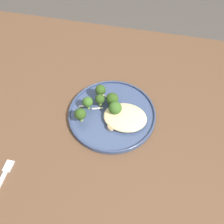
{
  "coord_description": "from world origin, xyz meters",
  "views": [
    {
      "loc": [
        0.12,
        -0.46,
        1.43
      ],
      "look_at": [
        0.02,
        0.02,
        0.76
      ],
      "focal_mm": 40.62,
      "sensor_mm": 36.0,
      "label": 1
    }
  ],
  "objects_px": {
    "dinner_plate": "(112,114)",
    "seared_scallop_front_small": "(137,122)",
    "broccoli_floret_near_rim": "(80,114)",
    "seared_scallop_tilted_round": "(127,118)",
    "broccoli_floret_center_pile": "(115,108)",
    "seared_scallop_right_edge": "(111,127)",
    "broccoli_floret_tall_stalk": "(100,99)",
    "seared_scallop_center_golden": "(117,118)",
    "broccoli_floret_left_leaning": "(100,90)",
    "broccoli_floret_right_tilted": "(88,102)",
    "broccoli_floret_small_sprig": "(112,99)"
  },
  "relations": [
    {
      "from": "seared_scallop_tilted_round",
      "to": "seared_scallop_center_golden",
      "type": "distance_m",
      "value": 0.03
    },
    {
      "from": "broccoli_floret_tall_stalk",
      "to": "broccoli_floret_right_tilted",
      "type": "bearing_deg",
      "value": -152.04
    },
    {
      "from": "broccoli_floret_near_rim",
      "to": "seared_scallop_front_small",
      "type": "bearing_deg",
      "value": 8.19
    },
    {
      "from": "seared_scallop_tilted_round",
      "to": "broccoli_floret_left_leaning",
      "type": "xyz_separation_m",
      "value": [
        -0.11,
        0.07,
        0.03
      ]
    },
    {
      "from": "dinner_plate",
      "to": "broccoli_floret_left_leaning",
      "type": "xyz_separation_m",
      "value": [
        -0.05,
        0.06,
        0.04
      ]
    },
    {
      "from": "seared_scallop_front_small",
      "to": "broccoli_floret_near_rim",
      "type": "distance_m",
      "value": 0.18
    },
    {
      "from": "seared_scallop_front_small",
      "to": "broccoli_floret_right_tilted",
      "type": "distance_m",
      "value": 0.17
    },
    {
      "from": "seared_scallop_tilted_round",
      "to": "seared_scallop_front_small",
      "type": "relative_size",
      "value": 1.41
    },
    {
      "from": "dinner_plate",
      "to": "seared_scallop_center_golden",
      "type": "distance_m",
      "value": 0.03
    },
    {
      "from": "seared_scallop_center_golden",
      "to": "seared_scallop_right_edge",
      "type": "bearing_deg",
      "value": -104.53
    },
    {
      "from": "dinner_plate",
      "to": "seared_scallop_right_edge",
      "type": "bearing_deg",
      "value": -79.83
    },
    {
      "from": "seared_scallop_center_golden",
      "to": "broccoli_floret_center_pile",
      "type": "height_order",
      "value": "broccoli_floret_center_pile"
    },
    {
      "from": "seared_scallop_right_edge",
      "to": "seared_scallop_center_golden",
      "type": "bearing_deg",
      "value": 75.47
    },
    {
      "from": "seared_scallop_front_small",
      "to": "broccoli_floret_tall_stalk",
      "type": "bearing_deg",
      "value": 160.7
    },
    {
      "from": "broccoli_floret_right_tilted",
      "to": "broccoli_floret_left_leaning",
      "type": "bearing_deg",
      "value": 60.42
    },
    {
      "from": "broccoli_floret_right_tilted",
      "to": "seared_scallop_front_small",
      "type": "bearing_deg",
      "value": -9.14
    },
    {
      "from": "seared_scallop_tilted_round",
      "to": "broccoli_floret_near_rim",
      "type": "relative_size",
      "value": 0.65
    },
    {
      "from": "dinner_plate",
      "to": "broccoli_floret_right_tilted",
      "type": "height_order",
      "value": "broccoli_floret_right_tilted"
    },
    {
      "from": "seared_scallop_right_edge",
      "to": "broccoli_floret_tall_stalk",
      "type": "xyz_separation_m",
      "value": [
        -0.06,
        0.08,
        0.02
      ]
    },
    {
      "from": "seared_scallop_tilted_round",
      "to": "broccoli_floret_center_pile",
      "type": "distance_m",
      "value": 0.05
    },
    {
      "from": "seared_scallop_tilted_round",
      "to": "broccoli_floret_center_pile",
      "type": "xyz_separation_m",
      "value": [
        -0.04,
        0.01,
        0.02
      ]
    },
    {
      "from": "broccoli_floret_near_rim",
      "to": "broccoli_floret_left_leaning",
      "type": "distance_m",
      "value": 0.11
    },
    {
      "from": "broccoli_floret_tall_stalk",
      "to": "broccoli_floret_near_rim",
      "type": "xyz_separation_m",
      "value": [
        -0.05,
        -0.07,
        0.0
      ]
    },
    {
      "from": "seared_scallop_center_golden",
      "to": "seared_scallop_front_small",
      "type": "distance_m",
      "value": 0.07
    },
    {
      "from": "broccoli_floret_tall_stalk",
      "to": "broccoli_floret_small_sprig",
      "type": "distance_m",
      "value": 0.04
    },
    {
      "from": "broccoli_floret_center_pile",
      "to": "broccoli_floret_near_rim",
      "type": "distance_m",
      "value": 0.11
    },
    {
      "from": "seared_scallop_center_golden",
      "to": "broccoli_floret_near_rim",
      "type": "height_order",
      "value": "broccoli_floret_near_rim"
    },
    {
      "from": "seared_scallop_tilted_round",
      "to": "seared_scallop_right_edge",
      "type": "relative_size",
      "value": 1.43
    },
    {
      "from": "broccoli_floret_small_sprig",
      "to": "broccoli_floret_near_rim",
      "type": "height_order",
      "value": "broccoli_floret_near_rim"
    },
    {
      "from": "dinner_plate",
      "to": "seared_scallop_front_small",
      "type": "xyz_separation_m",
      "value": [
        0.09,
        -0.02,
        0.01
      ]
    },
    {
      "from": "dinner_plate",
      "to": "broccoli_floret_small_sprig",
      "type": "relative_size",
      "value": 5.59
    },
    {
      "from": "broccoli_floret_tall_stalk",
      "to": "broccoli_floret_left_leaning",
      "type": "distance_m",
      "value": 0.03
    },
    {
      "from": "seared_scallop_right_edge",
      "to": "broccoli_floret_near_rim",
      "type": "height_order",
      "value": "broccoli_floret_near_rim"
    },
    {
      "from": "broccoli_floret_right_tilted",
      "to": "broccoli_floret_near_rim",
      "type": "bearing_deg",
      "value": -99.28
    },
    {
      "from": "seared_scallop_tilted_round",
      "to": "seared_scallop_center_golden",
      "type": "bearing_deg",
      "value": -171.4
    },
    {
      "from": "seared_scallop_center_golden",
      "to": "broccoli_floret_left_leaning",
      "type": "xyz_separation_m",
      "value": [
        -0.07,
        0.08,
        0.03
      ]
    },
    {
      "from": "dinner_plate",
      "to": "broccoli_floret_right_tilted",
      "type": "distance_m",
      "value": 0.09
    },
    {
      "from": "seared_scallop_center_golden",
      "to": "broccoli_floret_near_rim",
      "type": "distance_m",
      "value": 0.12
    },
    {
      "from": "dinner_plate",
      "to": "broccoli_floret_near_rim",
      "type": "relative_size",
      "value": 5.27
    },
    {
      "from": "broccoli_floret_right_tilted",
      "to": "broccoli_floret_tall_stalk",
      "type": "xyz_separation_m",
      "value": [
        0.04,
        0.02,
        0.0
      ]
    },
    {
      "from": "broccoli_floret_near_rim",
      "to": "broccoli_floret_small_sprig",
      "type": "bearing_deg",
      "value": 45.46
    },
    {
      "from": "broccoli_floret_tall_stalk",
      "to": "broccoli_floret_left_leaning",
      "type": "height_order",
      "value": "broccoli_floret_left_leaning"
    },
    {
      "from": "broccoli_floret_right_tilted",
      "to": "broccoli_floret_left_leaning",
      "type": "distance_m",
      "value": 0.06
    },
    {
      "from": "seared_scallop_tilted_round",
      "to": "broccoli_floret_tall_stalk",
      "type": "bearing_deg",
      "value": 158.45
    },
    {
      "from": "broccoli_floret_near_rim",
      "to": "broccoli_floret_left_leaning",
      "type": "height_order",
      "value": "broccoli_floret_left_leaning"
    },
    {
      "from": "seared_scallop_tilted_round",
      "to": "broccoli_floret_small_sprig",
      "type": "height_order",
      "value": "broccoli_floret_small_sprig"
    },
    {
      "from": "seared_scallop_front_small",
      "to": "broccoli_floret_right_tilted",
      "type": "relative_size",
      "value": 0.5
    },
    {
      "from": "seared_scallop_front_small",
      "to": "broccoli_floret_right_tilted",
      "type": "xyz_separation_m",
      "value": [
        -0.17,
        0.03,
        0.02
      ]
    },
    {
      "from": "seared_scallop_tilted_round",
      "to": "broccoli_floret_small_sprig",
      "type": "distance_m",
      "value": 0.08
    },
    {
      "from": "broccoli_floret_small_sprig",
      "to": "broccoli_floret_center_pile",
      "type": "distance_m",
      "value": 0.04
    }
  ]
}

